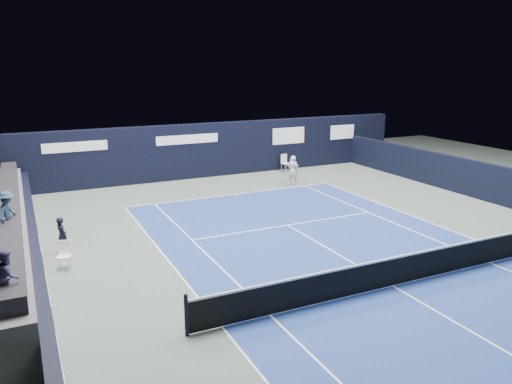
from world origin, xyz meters
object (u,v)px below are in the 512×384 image
tennis_player (293,170)px  tennis_net (394,270)px  line_judge_chair (64,253)px  folding_chair_back_a (284,160)px  folding_chair_back_b (293,164)px

tennis_player → tennis_net: bearing=-106.5°
tennis_net → line_judge_chair: bearing=146.6°
folding_chair_back_a → folding_chair_back_b: 0.60m
line_judge_chair → folding_chair_back_b: bearing=54.5°
folding_chair_back_b → tennis_net: tennis_net is taller
folding_chair_back_b → line_judge_chair: size_ratio=0.92×
folding_chair_back_a → folding_chair_back_b: folding_chair_back_a is taller
folding_chair_back_a → tennis_player: (-1.33, -3.32, 0.11)m
line_judge_chair → tennis_player: bearing=48.7°
folding_chair_back_a → line_judge_chair: folding_chair_back_a is taller
folding_chair_back_a → tennis_player: tennis_player is taller
tennis_net → tennis_player: 12.99m
tennis_net → tennis_player: size_ratio=7.99×
tennis_net → folding_chair_back_a: bearing=72.4°
folding_chair_back_a → tennis_net: tennis_net is taller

